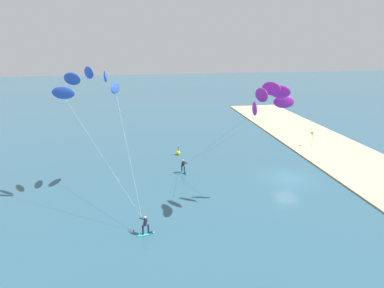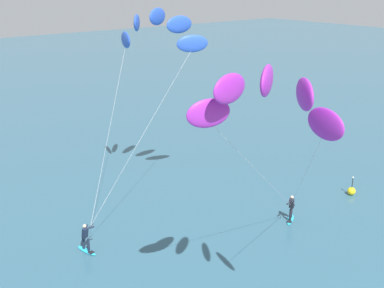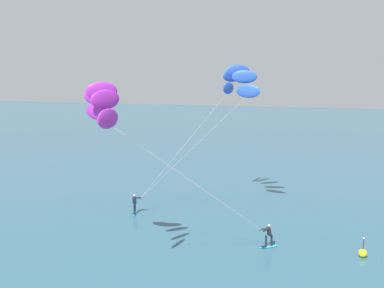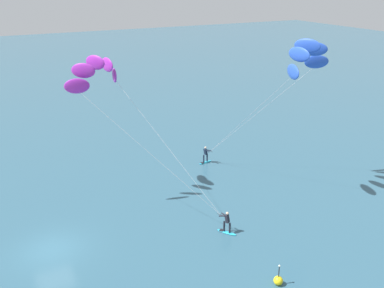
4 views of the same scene
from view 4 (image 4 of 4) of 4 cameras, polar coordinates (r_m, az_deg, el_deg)
ground_plane at (r=31.67m, az=-17.65°, el=-12.91°), size 240.00×240.00×0.00m
kitesurfer_nearshore at (r=36.12m, az=14.03°, el=10.39°), size 10.68×8.32×12.61m
kitesurfer_mid_water at (r=33.93m, az=-11.68°, el=8.40°), size 12.20×9.23×11.63m
marker_buoy at (r=27.72m, az=11.07°, el=-16.88°), size 0.56×0.56×1.38m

